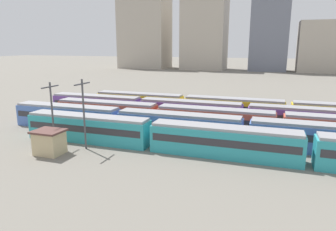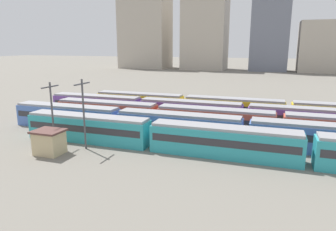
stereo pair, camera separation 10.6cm
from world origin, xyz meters
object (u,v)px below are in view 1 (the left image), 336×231
(train_track_2, at_px, (280,125))
(signal_hut, at_px, (49,142))
(train_track_0, at_px, (310,150))
(train_track_4, at_px, (288,111))
(catenary_pole_2, at_px, (52,110))
(train_track_1, at_px, (178,126))
(catenary_pole_0, at_px, (84,111))
(train_track_3, at_px, (245,115))

(train_track_2, height_order, signal_hut, train_track_2)
(train_track_0, relative_size, signal_hut, 20.75)
(train_track_0, height_order, train_track_4, same)
(train_track_4, distance_m, catenary_pole_2, 38.59)
(train_track_1, bearing_deg, catenary_pole_0, -141.04)
(train_track_3, height_order, signal_hut, train_track_3)
(train_track_4, relative_size, signal_hut, 20.75)
(train_track_2, relative_size, catenary_pole_0, 8.22)
(train_track_0, bearing_deg, train_track_1, 162.76)
(train_track_4, bearing_deg, train_track_3, -142.89)
(train_track_4, xyz_separation_m, catenary_pole_0, (-25.39, -23.75, 3.17))
(train_track_2, relative_size, train_track_4, 1.00)
(train_track_0, bearing_deg, train_track_3, 118.09)
(train_track_0, height_order, train_track_3, same)
(catenary_pole_2, xyz_separation_m, signal_hut, (1.81, -3.13, -3.22))
(catenary_pole_0, distance_m, catenary_pole_2, 4.91)
(catenary_pole_0, relative_size, signal_hut, 2.52)
(train_track_3, bearing_deg, train_track_4, 37.11)
(train_track_3, relative_size, catenary_pole_2, 8.78)
(train_track_1, height_order, catenary_pole_2, catenary_pole_2)
(catenary_pole_0, xyz_separation_m, catenary_pole_2, (-4.90, 0.01, -0.30))
(train_track_2, bearing_deg, catenary_pole_2, -155.10)
(train_track_2, xyz_separation_m, train_track_4, (1.55, 10.40, 0.00))
(train_track_2, height_order, train_track_3, same)
(train_track_0, relative_size, catenary_pole_0, 8.22)
(train_track_0, bearing_deg, train_track_2, 106.12)
(train_track_1, distance_m, catenary_pole_0, 13.35)
(catenary_pole_2, bearing_deg, train_track_4, 38.09)
(signal_hut, bearing_deg, train_track_2, 31.46)
(catenary_pole_2, bearing_deg, train_track_0, 5.29)
(signal_hut, bearing_deg, train_track_0, 11.47)
(train_track_1, xyz_separation_m, train_track_4, (15.31, 15.60, 0.00))
(train_track_2, height_order, catenary_pole_2, catenary_pole_2)
(train_track_1, distance_m, signal_hut, 17.34)
(catenary_pole_0, relative_size, catenary_pole_2, 1.07)
(signal_hut, bearing_deg, train_track_4, 43.34)
(train_track_0, height_order, train_track_2, same)
(train_track_3, relative_size, signal_hut, 20.75)
(catenary_pole_0, bearing_deg, signal_hut, -134.71)
(train_track_3, distance_m, catenary_pole_0, 26.41)
(train_track_4, xyz_separation_m, catenary_pole_2, (-30.29, -23.74, 2.87))
(catenary_pole_2, bearing_deg, train_track_1, 28.52)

